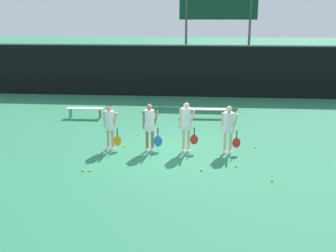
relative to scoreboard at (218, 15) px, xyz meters
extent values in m
plane|color=#2D7F56|center=(-2.01, -10.59, -4.55)|extent=(140.00, 140.00, 0.00)
cube|color=black|center=(-2.01, -0.99, -3.10)|extent=(60.00, 0.06, 2.90)
cube|color=slate|center=(-2.01, -0.99, -1.61)|extent=(60.00, 0.08, 0.08)
cylinder|color=#515156|center=(-1.82, 0.00, -1.69)|extent=(0.14, 0.14, 5.72)
cylinder|color=#515156|center=(1.82, 0.00, -1.69)|extent=(0.14, 0.14, 5.72)
cube|color=#0F3823|center=(0.00, 0.00, 0.47)|extent=(4.45, 0.12, 1.39)
cube|color=silver|center=(-6.20, -6.28, -4.09)|extent=(1.69, 0.36, 0.04)
cylinder|color=slate|center=(-5.51, -6.15, -4.33)|extent=(0.06, 0.06, 0.44)
cylinder|color=slate|center=(-5.51, -6.41, -4.33)|extent=(0.06, 0.06, 0.44)
cylinder|color=slate|center=(-6.90, -6.15, -4.33)|extent=(0.06, 0.06, 0.44)
cylinder|color=slate|center=(-6.90, -6.40, -4.33)|extent=(0.06, 0.06, 0.44)
cube|color=silver|center=(-0.71, -5.77, -4.14)|extent=(2.13, 0.40, 0.04)
cylinder|color=slate|center=(0.16, -5.63, -4.36)|extent=(0.06, 0.06, 0.39)
cylinder|color=slate|center=(0.17, -5.88, -4.36)|extent=(0.06, 0.06, 0.39)
cylinder|color=slate|center=(-1.58, -5.66, -4.36)|extent=(0.06, 0.06, 0.39)
cylinder|color=slate|center=(-1.58, -5.91, -4.36)|extent=(0.06, 0.06, 0.39)
cylinder|color=tan|center=(-3.97, -10.52, -4.16)|extent=(0.10, 0.10, 0.77)
cylinder|color=tan|center=(-4.15, -10.49, -4.16)|extent=(0.10, 0.10, 0.77)
cube|color=white|center=(-3.98, -10.55, -4.51)|extent=(0.16, 0.26, 0.09)
cube|color=white|center=(-4.15, -10.52, -4.51)|extent=(0.16, 0.26, 0.09)
cylinder|color=white|center=(-4.06, -10.51, -3.70)|extent=(0.37, 0.37, 0.22)
cylinder|color=white|center=(-4.06, -10.51, -3.46)|extent=(0.32, 0.32, 0.64)
sphere|color=tan|center=(-4.06, -10.51, -3.04)|extent=(0.20, 0.20, 0.20)
sphere|color=black|center=(-4.06, -10.49, -3.02)|extent=(0.18, 0.18, 0.18)
cylinder|color=tan|center=(-3.86, -10.55, -3.47)|extent=(0.21, 0.12, 0.61)
cylinder|color=tan|center=(-4.25, -10.47, -3.47)|extent=(0.08, 0.08, 0.61)
cylinder|color=black|center=(-3.79, -10.58, -3.87)|extent=(0.03, 0.03, 0.27)
ellipsoid|color=orange|center=(-3.79, -10.58, -4.19)|extent=(0.26, 0.03, 0.38)
cylinder|color=#8C664C|center=(-2.56, -10.52, -4.15)|extent=(0.10, 0.10, 0.80)
cylinder|color=#8C664C|center=(-2.75, -10.54, -4.15)|extent=(0.10, 0.10, 0.80)
cube|color=white|center=(-2.56, -10.55, -4.51)|extent=(0.13, 0.25, 0.09)
cube|color=white|center=(-2.74, -10.57, -4.51)|extent=(0.13, 0.25, 0.09)
cylinder|color=white|center=(-2.65, -10.53, -3.66)|extent=(0.39, 0.39, 0.25)
cylinder|color=white|center=(-2.65, -10.53, -3.41)|extent=(0.34, 0.34, 0.68)
sphere|color=#8C664C|center=(-2.65, -10.53, -2.97)|extent=(0.19, 0.19, 0.19)
sphere|color=olive|center=(-2.66, -10.51, -2.95)|extent=(0.18, 0.18, 0.18)
cylinder|color=#8C664C|center=(-2.45, -10.51, -3.42)|extent=(0.21, 0.10, 0.64)
cylinder|color=#8C664C|center=(-2.85, -10.55, -3.42)|extent=(0.08, 0.08, 0.64)
cylinder|color=black|center=(-2.37, -10.52, -3.84)|extent=(0.03, 0.03, 0.29)
ellipsoid|color=blue|center=(-2.37, -10.52, -4.19)|extent=(0.29, 0.03, 0.40)
cylinder|color=beige|center=(-1.30, -10.54, -4.12)|extent=(0.10, 0.10, 0.86)
cylinder|color=beige|center=(-1.48, -10.54, -4.12)|extent=(0.10, 0.10, 0.86)
cube|color=white|center=(-1.30, -10.57, -4.51)|extent=(0.12, 0.24, 0.09)
cube|color=white|center=(-1.48, -10.57, -4.51)|extent=(0.12, 0.24, 0.09)
cylinder|color=white|center=(-1.39, -10.54, -3.62)|extent=(0.37, 0.37, 0.22)
cylinder|color=white|center=(-1.39, -10.54, -3.34)|extent=(0.32, 0.32, 0.72)
sphere|color=beige|center=(-1.39, -10.54, -2.87)|extent=(0.20, 0.20, 0.20)
sphere|color=black|center=(-1.39, -10.52, -2.85)|extent=(0.19, 0.19, 0.19)
cylinder|color=beige|center=(-1.19, -10.53, -3.35)|extent=(0.22, 0.09, 0.69)
cylinder|color=beige|center=(-1.58, -10.55, -3.35)|extent=(0.08, 0.08, 0.69)
cylinder|color=black|center=(-1.11, -10.55, -3.78)|extent=(0.03, 0.03, 0.26)
ellipsoid|color=red|center=(-1.11, -10.55, -4.09)|extent=(0.28, 0.03, 0.36)
cylinder|color=beige|center=(0.15, -10.56, -4.15)|extent=(0.10, 0.10, 0.80)
cylinder|color=beige|center=(-0.05, -10.52, -4.15)|extent=(0.10, 0.10, 0.80)
cube|color=white|center=(0.14, -10.59, -4.51)|extent=(0.15, 0.26, 0.09)
cube|color=white|center=(-0.05, -10.55, -4.51)|extent=(0.15, 0.26, 0.09)
cylinder|color=white|center=(0.05, -10.54, -3.69)|extent=(0.41, 0.41, 0.20)
cylinder|color=white|center=(0.05, -10.54, -3.43)|extent=(0.36, 0.36, 0.66)
sphere|color=beige|center=(0.05, -10.54, -3.00)|extent=(0.21, 0.21, 0.21)
sphere|color=#D8B772|center=(0.05, -10.52, -2.97)|extent=(0.19, 0.19, 0.19)
cylinder|color=beige|center=(0.26, -10.58, -3.44)|extent=(0.21, 0.11, 0.63)
cylinder|color=beige|center=(-0.15, -10.50, -3.44)|extent=(0.08, 0.08, 0.62)
cylinder|color=black|center=(0.34, -10.62, -3.83)|extent=(0.03, 0.03, 0.26)
ellipsoid|color=red|center=(0.34, -10.62, -4.14)|extent=(0.28, 0.03, 0.36)
sphere|color=#CCE033|center=(-3.37, -8.69, -4.52)|extent=(0.06, 0.06, 0.06)
sphere|color=#CCE033|center=(-0.85, -12.22, -4.52)|extent=(0.07, 0.07, 0.07)
sphere|color=#CCE033|center=(-2.34, -9.31, -4.52)|extent=(0.07, 0.07, 0.07)
sphere|color=#CCE033|center=(1.19, -12.86, -4.52)|extent=(0.07, 0.07, 0.07)
sphere|color=#CCE033|center=(0.24, -11.81, -4.52)|extent=(0.07, 0.07, 0.07)
sphere|color=#CCE033|center=(1.07, -9.92, -4.52)|extent=(0.07, 0.07, 0.07)
sphere|color=#CCE033|center=(-4.47, -12.54, -4.52)|extent=(0.07, 0.07, 0.07)
sphere|color=#CCE033|center=(-4.25, -12.55, -4.52)|extent=(0.07, 0.07, 0.07)
sphere|color=#CCE033|center=(-3.65, -10.15, -4.52)|extent=(0.07, 0.07, 0.07)
camera|label=1|loc=(-0.94, -23.49, 0.10)|focal=42.00mm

